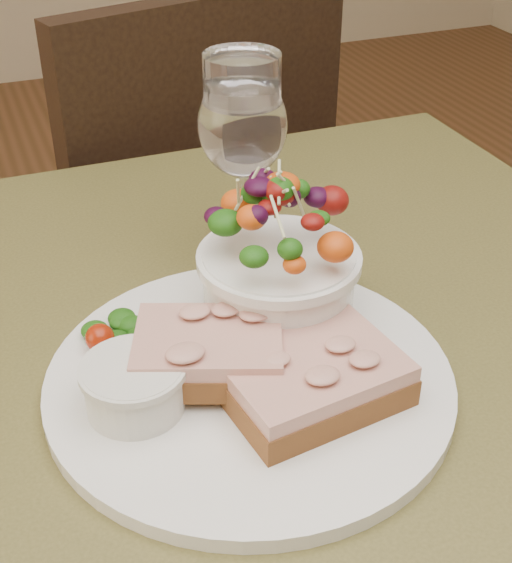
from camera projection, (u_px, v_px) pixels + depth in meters
name	position (u px, v px, depth m)	size (l,w,h in m)	color
cafe_table	(253.00, 458.00, 0.65)	(0.80, 0.80, 0.75)	#47441E
chair_far	(164.00, 329.00, 1.39)	(0.52, 0.52, 0.90)	black
dinner_plate	(250.00, 379.00, 0.57)	(0.30, 0.30, 0.01)	white
sandwich_front	(312.00, 378.00, 0.54)	(0.13, 0.10, 0.03)	#4B2814
sandwich_back	(209.00, 351.00, 0.55)	(0.13, 0.11, 0.03)	#4B2814
ramekin	(134.00, 385.00, 0.53)	(0.07, 0.07, 0.04)	silver
salad_bowl	(279.00, 255.00, 0.59)	(0.12, 0.12, 0.13)	white
garnish	(111.00, 334.00, 0.59)	(0.05, 0.04, 0.02)	#123509
wine_glass	(243.00, 131.00, 0.66)	(0.08, 0.08, 0.18)	white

